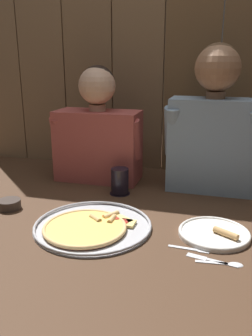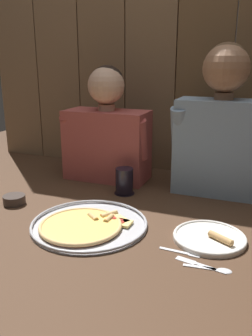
% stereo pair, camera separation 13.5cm
% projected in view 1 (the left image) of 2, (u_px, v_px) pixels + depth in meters
% --- Properties ---
extents(ground_plane, '(3.20, 3.20, 0.00)m').
position_uv_depth(ground_plane, '(127.00, 223.00, 1.30)').
color(ground_plane, '#422B1C').
extents(pizza_tray, '(0.42, 0.42, 0.03)m').
position_uv_depth(pizza_tray, '(91.00, 226.00, 1.26)').
color(pizza_tray, '#B2B2B7').
rests_on(pizza_tray, ground).
extents(dinner_plate, '(0.24, 0.24, 0.03)m').
position_uv_depth(dinner_plate, '(214.00, 233.00, 1.20)').
color(dinner_plate, white).
rests_on(dinner_plate, ground).
extents(drinking_glass, '(0.09, 0.09, 0.12)m').
position_uv_depth(drinking_glass, '(120.00, 181.00, 1.57)').
color(drinking_glass, black).
rests_on(drinking_glass, ground).
extents(dipping_bowl, '(0.09, 0.09, 0.04)m').
position_uv_depth(dipping_bowl, '(10.00, 204.00, 1.42)').
color(dipping_bowl, '#3D332D').
rests_on(dipping_bowl, ground).
extents(table_fork, '(0.13, 0.02, 0.01)m').
position_uv_depth(table_fork, '(191.00, 249.00, 1.12)').
color(table_fork, silver).
rests_on(table_fork, ground).
extents(table_knife, '(0.16, 0.05, 0.01)m').
position_uv_depth(table_knife, '(211.00, 260.00, 1.06)').
color(table_knife, silver).
rests_on(table_knife, ground).
extents(table_spoon, '(0.14, 0.04, 0.01)m').
position_uv_depth(table_spoon, '(228.00, 263.00, 1.04)').
color(table_spoon, silver).
rests_on(table_spoon, ground).
extents(diner_left, '(0.44, 0.20, 0.55)m').
position_uv_depth(diner_left, '(98.00, 131.00, 1.71)').
color(diner_left, '#AD4C47').
rests_on(diner_left, ground).
extents(diner_right, '(0.42, 0.21, 0.65)m').
position_uv_depth(diner_right, '(214.00, 123.00, 1.55)').
color(diner_right, '#849EB7').
rests_on(diner_right, ground).
extents(wooden_backdrop_wall, '(2.19, 0.03, 1.37)m').
position_uv_depth(wooden_backdrop_wall, '(165.00, 36.00, 1.75)').
color(wooden_backdrop_wall, '#7F6347').
rests_on(wooden_backdrop_wall, ground).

